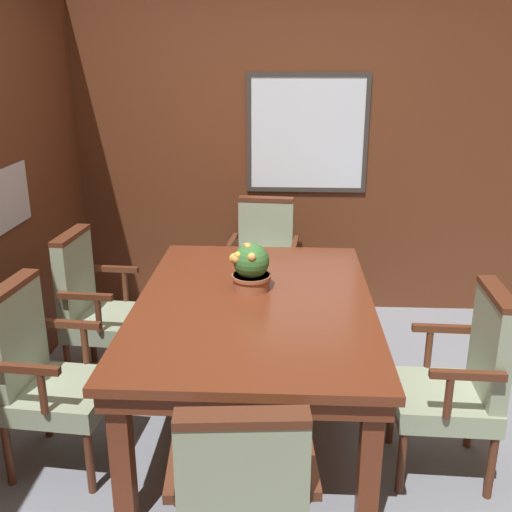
{
  "coord_description": "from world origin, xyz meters",
  "views": [
    {
      "loc": [
        0.08,
        -2.75,
        2.0
      ],
      "look_at": [
        -0.08,
        0.39,
        0.94
      ],
      "focal_mm": 42.0,
      "sensor_mm": 36.0,
      "label": 1
    }
  ],
  "objects": [
    {
      "name": "ground_plane",
      "position": [
        0.0,
        0.0,
        0.0
      ],
      "size": [
        14.0,
        14.0,
        0.0
      ],
      "primitive_type": "plane",
      "color": "gray"
    },
    {
      "name": "wall_back",
      "position": [
        0.0,
        1.92,
        1.23
      ],
      "size": [
        7.2,
        0.08,
        2.45
      ],
      "color": "#5B2D19",
      "rests_on": "ground_plane"
    },
    {
      "name": "dining_table",
      "position": [
        -0.08,
        0.24,
        0.65
      ],
      "size": [
        1.28,
        1.89,
        0.74
      ],
      "color": "maroon",
      "rests_on": "ground_plane"
    },
    {
      "name": "chair_head_far",
      "position": [
        -0.08,
        1.55,
        0.52
      ],
      "size": [
        0.53,
        0.51,
        0.98
      ],
      "rotation": [
        0.0,
        0.0,
        -0.09
      ],
      "color": "#562B19",
      "rests_on": "ground_plane"
    },
    {
      "name": "chair_left_far",
      "position": [
        -1.1,
        0.65,
        0.52
      ],
      "size": [
        0.51,
        0.53,
        0.98
      ],
      "rotation": [
        0.0,
        0.0,
        1.5
      ],
      "color": "#562B19",
      "rests_on": "ground_plane"
    },
    {
      "name": "chair_right_near",
      "position": [
        0.94,
        -0.16,
        0.52
      ],
      "size": [
        0.49,
        0.52,
        0.98
      ],
      "rotation": [
        0.0,
        0.0,
        -1.61
      ],
      "color": "#562B19",
      "rests_on": "ground_plane"
    },
    {
      "name": "chair_left_near",
      "position": [
        -1.09,
        -0.2,
        0.52
      ],
      "size": [
        0.51,
        0.53,
        0.98
      ],
      "rotation": [
        0.0,
        0.0,
        1.48
      ],
      "color": "#562B19",
      "rests_on": "ground_plane"
    },
    {
      "name": "chair_head_near",
      "position": [
        -0.05,
        -1.09,
        0.52
      ],
      "size": [
        0.53,
        0.51,
        0.98
      ],
      "rotation": [
        0.0,
        0.0,
        3.22
      ],
      "color": "#562B19",
      "rests_on": "ground_plane"
    },
    {
      "name": "potted_plant",
      "position": [
        -0.11,
        0.4,
        0.87
      ],
      "size": [
        0.23,
        0.22,
        0.28
      ],
      "color": "#9E5638",
      "rests_on": "dining_table"
    }
  ]
}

